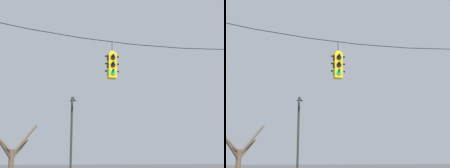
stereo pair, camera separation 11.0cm
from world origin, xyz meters
The scene contains 4 objects.
span_wire centered at (0.00, 0.01, 6.99)m, with size 15.44×0.03×0.65m.
traffic_light_over_intersection centered at (-2.05, 0.01, 5.79)m, with size 0.58×0.58×1.58m.
street_lamp centered at (-2.98, 5.73, 3.56)m, with size 0.38×0.67×5.41m.
bare_tree centered at (-6.34, 9.57, 2.01)m, with size 3.03×2.81×4.19m.
Camera 2 is at (-5.13, -13.41, 2.01)m, focal length 55.00 mm.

